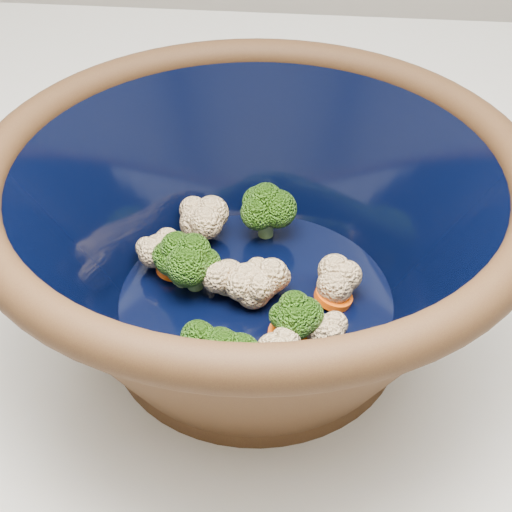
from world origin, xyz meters
The scene contains 3 objects.
counter centered at (0.00, 0.00, 0.45)m, with size 1.20×1.20×0.90m, color silver.
mixing_bowl centered at (-0.07, -0.11, 1.00)m, with size 0.42×0.42×0.18m.
vegetable_pile centered at (-0.09, -0.11, 0.96)m, with size 0.18×0.22×0.06m.
Camera 1 is at (-0.03, -0.53, 1.34)m, focal length 50.00 mm.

